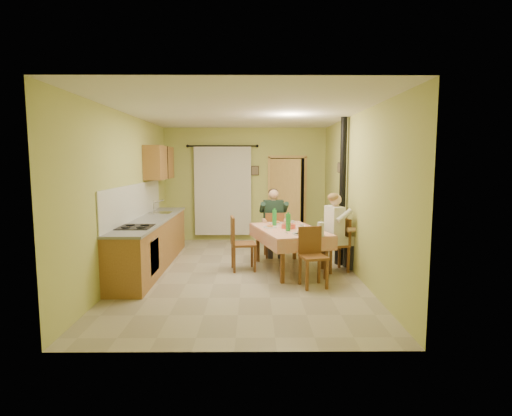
{
  "coord_description": "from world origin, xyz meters",
  "views": [
    {
      "loc": [
        0.2,
        -6.96,
        1.97
      ],
      "look_at": [
        0.25,
        0.1,
        1.15
      ],
      "focal_mm": 28.0,
      "sensor_mm": 36.0,
      "label": 1
    }
  ],
  "objects_px": {
    "stove_flue": "(342,211)",
    "chair_right": "(336,255)",
    "dining_table": "(289,249)",
    "man_right": "(336,223)",
    "chair_far": "(274,243)",
    "man_far": "(274,215)",
    "chair_near": "(313,269)",
    "chair_left": "(242,254)"
  },
  "relations": [
    {
      "from": "chair_near",
      "to": "dining_table",
      "type": "bearing_deg",
      "value": -86.58
    },
    {
      "from": "chair_right",
      "to": "man_far",
      "type": "bearing_deg",
      "value": 29.29
    },
    {
      "from": "dining_table",
      "to": "chair_left",
      "type": "bearing_deg",
      "value": 165.56
    },
    {
      "from": "man_far",
      "to": "chair_left",
      "type": "bearing_deg",
      "value": -125.78
    },
    {
      "from": "chair_left",
      "to": "stove_flue",
      "type": "distance_m",
      "value": 2.08
    },
    {
      "from": "chair_left",
      "to": "stove_flue",
      "type": "relative_size",
      "value": 0.35
    },
    {
      "from": "chair_far",
      "to": "chair_right",
      "type": "bearing_deg",
      "value": -50.53
    },
    {
      "from": "chair_right",
      "to": "man_right",
      "type": "xyz_separation_m",
      "value": [
        -0.01,
        -0.0,
        0.59
      ]
    },
    {
      "from": "man_far",
      "to": "chair_far",
      "type": "bearing_deg",
      "value": -90.0
    },
    {
      "from": "chair_left",
      "to": "man_far",
      "type": "relative_size",
      "value": 0.71
    },
    {
      "from": "dining_table",
      "to": "chair_left",
      "type": "xyz_separation_m",
      "value": [
        -0.85,
        -0.01,
        -0.09
      ]
    },
    {
      "from": "dining_table",
      "to": "stove_flue",
      "type": "distance_m",
      "value": 1.3
    },
    {
      "from": "stove_flue",
      "to": "chair_right",
      "type": "bearing_deg",
      "value": -111.94
    },
    {
      "from": "chair_right",
      "to": "stove_flue",
      "type": "xyz_separation_m",
      "value": [
        0.2,
        0.5,
        0.73
      ]
    },
    {
      "from": "dining_table",
      "to": "man_right",
      "type": "bearing_deg",
      "value": -20.53
    },
    {
      "from": "chair_left",
      "to": "man_right",
      "type": "height_order",
      "value": "man_right"
    },
    {
      "from": "chair_left",
      "to": "chair_far",
      "type": "bearing_deg",
      "value": 140.58
    },
    {
      "from": "dining_table",
      "to": "chair_far",
      "type": "relative_size",
      "value": 2.09
    },
    {
      "from": "chair_left",
      "to": "stove_flue",
      "type": "xyz_separation_m",
      "value": [
        1.9,
        0.43,
        0.73
      ]
    },
    {
      "from": "man_far",
      "to": "man_right",
      "type": "relative_size",
      "value": 1.0
    },
    {
      "from": "dining_table",
      "to": "man_right",
      "type": "distance_m",
      "value": 0.97
    },
    {
      "from": "chair_far",
      "to": "chair_left",
      "type": "bearing_deg",
      "value": -126.13
    },
    {
      "from": "chair_near",
      "to": "chair_left",
      "type": "bearing_deg",
      "value": -53.45
    },
    {
      "from": "man_far",
      "to": "man_right",
      "type": "height_order",
      "value": "same"
    },
    {
      "from": "dining_table",
      "to": "chair_left",
      "type": "height_order",
      "value": "chair_left"
    },
    {
      "from": "chair_left",
      "to": "man_far",
      "type": "bearing_deg",
      "value": 140.93
    },
    {
      "from": "dining_table",
      "to": "chair_far",
      "type": "bearing_deg",
      "value": 87.78
    },
    {
      "from": "chair_far",
      "to": "chair_near",
      "type": "distance_m",
      "value": 2.07
    },
    {
      "from": "chair_near",
      "to": "chair_far",
      "type": "bearing_deg",
      "value": -88.27
    },
    {
      "from": "chair_far",
      "to": "chair_right",
      "type": "relative_size",
      "value": 0.98
    },
    {
      "from": "chair_far",
      "to": "chair_near",
      "type": "relative_size",
      "value": 1.0
    },
    {
      "from": "chair_right",
      "to": "chair_left",
      "type": "bearing_deg",
      "value": 72.87
    },
    {
      "from": "chair_far",
      "to": "man_right",
      "type": "bearing_deg",
      "value": -50.96
    },
    {
      "from": "chair_right",
      "to": "chair_far",
      "type": "bearing_deg",
      "value": 29.59
    },
    {
      "from": "chair_right",
      "to": "chair_left",
      "type": "height_order",
      "value": "chair_left"
    },
    {
      "from": "dining_table",
      "to": "chair_near",
      "type": "distance_m",
      "value": 1.03
    },
    {
      "from": "man_right",
      "to": "stove_flue",
      "type": "xyz_separation_m",
      "value": [
        0.21,
        0.5,
        0.15
      ]
    },
    {
      "from": "man_right",
      "to": "stove_flue",
      "type": "bearing_deg",
      "value": -37.93
    },
    {
      "from": "chair_far",
      "to": "chair_right",
      "type": "xyz_separation_m",
      "value": [
        1.07,
        -1.09,
        0.0
      ]
    },
    {
      "from": "dining_table",
      "to": "man_right",
      "type": "relative_size",
      "value": 1.41
    },
    {
      "from": "man_right",
      "to": "chair_left",
      "type": "bearing_deg",
      "value": 72.74
    },
    {
      "from": "man_right",
      "to": "stove_flue",
      "type": "distance_m",
      "value": 0.57
    }
  ]
}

